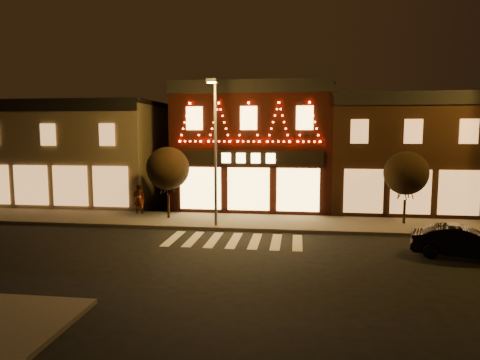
# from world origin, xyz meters

# --- Properties ---
(ground) EXTENTS (120.00, 120.00, 0.00)m
(ground) POSITION_xyz_m (0.00, 0.00, 0.00)
(ground) COLOR black
(ground) RESTS_ON ground
(sidewalk_far) EXTENTS (44.00, 4.00, 0.15)m
(sidewalk_far) POSITION_xyz_m (2.00, 8.00, 0.07)
(sidewalk_far) COLOR #47423D
(sidewalk_far) RESTS_ON ground
(building_left) EXTENTS (12.20, 8.28, 7.30)m
(building_left) POSITION_xyz_m (-13.00, 13.99, 3.66)
(building_left) COLOR #6C624D
(building_left) RESTS_ON ground
(building_pulp) EXTENTS (10.20, 8.34, 8.30)m
(building_pulp) POSITION_xyz_m (0.00, 13.98, 4.16)
(building_pulp) COLOR black
(building_pulp) RESTS_ON ground
(building_right_a) EXTENTS (9.20, 8.28, 7.50)m
(building_right_a) POSITION_xyz_m (9.50, 13.99, 3.76)
(building_right_a) COLOR #372013
(building_right_a) RESTS_ON ground
(streetlamp_mid) EXTENTS (0.50, 1.76, 7.66)m
(streetlamp_mid) POSITION_xyz_m (-1.37, 6.37, 4.65)
(streetlamp_mid) COLOR #59595E
(streetlamp_mid) RESTS_ON sidewalk_far
(tree_left) EXTENTS (2.49, 2.49, 4.16)m
(tree_left) POSITION_xyz_m (-4.52, 8.19, 3.06)
(tree_left) COLOR black
(tree_left) RESTS_ON sidewalk_far
(tree_right) EXTENTS (2.38, 2.38, 3.97)m
(tree_right) POSITION_xyz_m (8.83, 8.43, 2.93)
(tree_right) COLOR black
(tree_right) RESTS_ON sidewalk_far
(dark_sedan) EXTENTS (4.21, 2.35, 1.32)m
(dark_sedan) POSITION_xyz_m (9.72, 2.47, 0.66)
(dark_sedan) COLOR black
(dark_sedan) RESTS_ON ground
(pedestrian) EXTENTS (0.74, 0.57, 1.80)m
(pedestrian) POSITION_xyz_m (-6.71, 9.19, 1.05)
(pedestrian) COLOR gray
(pedestrian) RESTS_ON sidewalk_far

